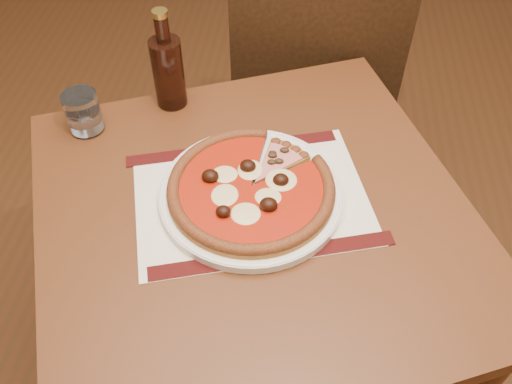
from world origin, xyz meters
TOP-DOWN VIEW (x-y plane):
  - table at (-0.32, -1.09)m, footprint 1.05×1.05m
  - chair_far at (-0.23, -0.43)m, footprint 0.50×0.50m
  - placemat at (-0.33, -1.06)m, footprint 0.51×0.43m
  - plate at (-0.33, -1.06)m, footprint 0.35×0.35m
  - pizza at (-0.33, -1.06)m, footprint 0.32×0.32m
  - ham_slice at (-0.28, -0.99)m, footprint 0.10×0.13m
  - water_glass at (-0.71, -0.90)m, footprint 0.08×0.08m
  - bottle at (-0.54, -0.80)m, footprint 0.07×0.07m

SIDE VIEW (x-z plane):
  - chair_far at x=-0.23m, z-range 0.07..1.02m
  - table at x=-0.32m, z-range 0.27..1.02m
  - placemat at x=-0.33m, z-range 0.75..0.75m
  - plate at x=-0.33m, z-range 0.75..0.77m
  - ham_slice at x=-0.28m, z-range 0.77..0.79m
  - pizza at x=-0.33m, z-range 0.76..0.80m
  - water_glass at x=-0.71m, z-range 0.75..0.84m
  - bottle at x=-0.54m, z-range 0.73..0.95m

